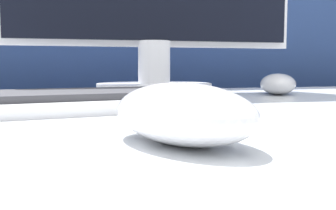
% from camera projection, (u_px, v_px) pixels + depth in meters
% --- Properties ---
extents(partition_panel, '(5.00, 0.03, 1.25)m').
position_uv_depth(partition_panel, '(123.00, 138.00, 1.06)').
color(partition_panel, navy).
rests_on(partition_panel, ground_plane).
extents(computer_mouse_near, '(0.12, 0.15, 0.04)m').
position_uv_depth(computer_mouse_near, '(182.00, 113.00, 0.27)').
color(computer_mouse_near, white).
rests_on(computer_mouse_near, desk).
extents(keyboard, '(0.46, 0.22, 0.02)m').
position_uv_depth(keyboard, '(52.00, 102.00, 0.48)').
color(keyboard, white).
rests_on(keyboard, desk).
extents(computer_mouse_far, '(0.12, 0.14, 0.04)m').
position_uv_depth(computer_mouse_far, '(278.00, 84.00, 0.76)').
color(computer_mouse_far, silver).
rests_on(computer_mouse_far, desk).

